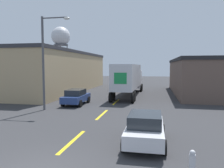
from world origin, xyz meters
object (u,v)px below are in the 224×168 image
object	(u,v)px
semi_truck	(129,77)
parked_car_right_near	(145,128)
street_lamp	(46,56)
fire_hydrant	(192,164)
parked_car_left_far	(76,97)
water_tower	(61,37)

from	to	relation	value
semi_truck	parked_car_right_near	xyz separation A→B (m)	(2.90, -17.92, -1.62)
semi_truck	street_lamp	xyz separation A→B (m)	(-5.92, -11.07, 2.28)
parked_car_right_near	semi_truck	bearing A→B (deg)	99.20
semi_truck	fire_hydrant	xyz separation A→B (m)	(4.65, -20.92, -1.95)
parked_car_left_far	water_tower	xyz separation A→B (m)	(-19.94, 40.84, 11.84)
semi_truck	parked_car_left_far	distance (m)	9.25
parked_car_right_near	street_lamp	bearing A→B (deg)	142.18
semi_truck	parked_car_left_far	world-z (taller)	semi_truck
semi_truck	parked_car_right_near	distance (m)	18.23
semi_truck	street_lamp	world-z (taller)	street_lamp
water_tower	street_lamp	distance (m)	48.33
water_tower	fire_hydrant	size ratio (longest dim) A/B	16.17
parked_car_right_near	street_lamp	xyz separation A→B (m)	(-8.82, 6.85, 3.90)
semi_truck	parked_car_left_far	size ratio (longest dim) A/B	3.39
semi_truck	street_lamp	size ratio (longest dim) A/B	1.73
street_lamp	fire_hydrant	bearing A→B (deg)	-42.94
semi_truck	water_tower	bearing A→B (deg)	127.47
parked_car_right_near	water_tower	size ratio (longest dim) A/B	0.27
water_tower	fire_hydrant	world-z (taller)	water_tower
fire_hydrant	parked_car_right_near	bearing A→B (deg)	120.34
parked_car_right_near	parked_car_left_far	xyz separation A→B (m)	(-7.33, 9.97, 0.00)
parked_car_right_near	parked_car_left_far	world-z (taller)	same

